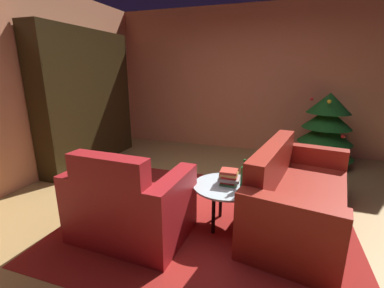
% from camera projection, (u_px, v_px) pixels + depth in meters
% --- Properties ---
extents(ground_plane, '(6.56, 6.56, 0.00)m').
position_uv_depth(ground_plane, '(219.00, 216.00, 2.95)').
color(ground_plane, '#A6824B').
extents(wall_back, '(5.57, 0.06, 2.73)m').
position_uv_depth(wall_back, '(253.00, 80.00, 5.10)').
color(wall_back, '#D27F55').
rests_on(wall_back, ground).
extents(wall_left, '(0.06, 5.58, 2.73)m').
position_uv_depth(wall_left, '(14.00, 86.00, 3.42)').
color(wall_left, '#D27F55').
rests_on(wall_left, ground).
extents(area_rug, '(2.88, 2.45, 0.01)m').
position_uv_depth(area_rug, '(210.00, 221.00, 2.85)').
color(area_rug, maroon).
rests_on(area_rug, ground).
extents(bookshelf_unit, '(0.36, 1.98, 2.18)m').
position_uv_depth(bookshelf_unit, '(94.00, 101.00, 4.54)').
color(bookshelf_unit, black).
rests_on(bookshelf_unit, ground).
extents(armchair_red, '(1.09, 0.81, 0.90)m').
position_uv_depth(armchair_red, '(130.00, 206.00, 2.52)').
color(armchair_red, maroon).
rests_on(armchair_red, ground).
extents(couch_red, '(1.13, 1.94, 0.82)m').
position_uv_depth(couch_red, '(296.00, 196.00, 2.78)').
color(couch_red, maroon).
rests_on(couch_red, ground).
extents(coffee_table, '(0.65, 0.65, 0.46)m').
position_uv_depth(coffee_table, '(226.00, 190.00, 2.65)').
color(coffee_table, black).
rests_on(coffee_table, ground).
extents(book_stack_on_table, '(0.21, 0.18, 0.15)m').
position_uv_depth(book_stack_on_table, '(229.00, 177.00, 2.64)').
color(book_stack_on_table, '#37844C').
rests_on(book_stack_on_table, coffee_table).
extents(bottle_on_table, '(0.06, 0.06, 0.30)m').
position_uv_depth(bottle_on_table, '(244.00, 177.00, 2.52)').
color(bottle_on_table, '#1A5F25').
rests_on(bottle_on_table, coffee_table).
extents(decorated_tree, '(0.95, 0.95, 1.21)m').
position_uv_depth(decorated_tree, '(326.00, 129.00, 4.38)').
color(decorated_tree, brown).
rests_on(decorated_tree, ground).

